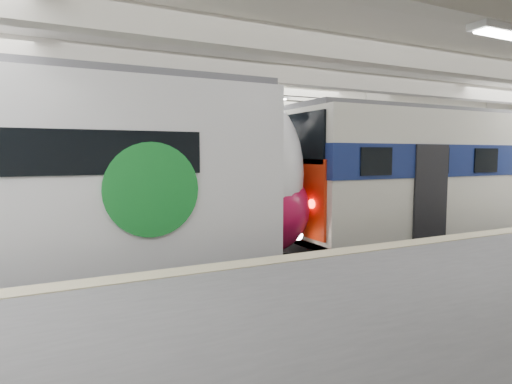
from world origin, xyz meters
TOP-DOWN VIEW (x-y plane):
  - station_hall at (0.00, -1.74)m, footprint 36.00×24.00m
  - modern_emu at (-7.00, -0.00)m, footprint 15.43×3.18m
  - older_rer at (6.90, 0.00)m, footprint 13.90×3.07m

SIDE VIEW (x-z plane):
  - older_rer at x=6.90m, z-range 0.11..4.68m
  - modern_emu at x=-7.00m, z-range -0.05..4.85m
  - station_hall at x=0.00m, z-range 0.37..6.12m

